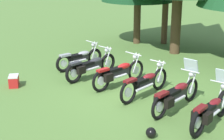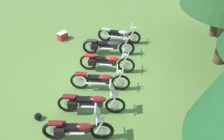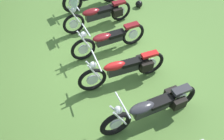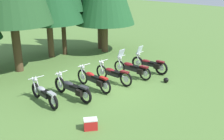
{
  "view_description": "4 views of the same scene",
  "coord_description": "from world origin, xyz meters",
  "px_view_note": "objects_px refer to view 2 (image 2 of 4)",
  "views": [
    {
      "loc": [
        7.75,
        -7.26,
        4.15
      ],
      "look_at": [
        -0.73,
        -0.22,
        0.59
      ],
      "focal_mm": 55.29,
      "sensor_mm": 36.0,
      "label": 1
    },
    {
      "loc": [
        8.44,
        2.01,
        6.93
      ],
      "look_at": [
        0.49,
        0.45,
        0.92
      ],
      "focal_mm": 42.87,
      "sensor_mm": 36.0,
      "label": 2
    },
    {
      "loc": [
        -4.5,
        1.5,
        4.89
      ],
      "look_at": [
        -0.82,
        0.35,
        0.74
      ],
      "focal_mm": 38.11,
      "sensor_mm": 36.0,
      "label": 3
    },
    {
      "loc": [
        -7.58,
        -9.41,
        4.98
      ],
      "look_at": [
        0.58,
        0.05,
        0.65
      ],
      "focal_mm": 42.83,
      "sensor_mm": 36.0,
      "label": 4
    }
  ],
  "objects_px": {
    "motorcycle_1": "(108,46)",
    "motorcycle_2": "(106,62)",
    "motorcycle_4": "(90,102)",
    "motorcycle_5": "(77,129)",
    "motorcycle_0": "(119,35)",
    "dropped_helmet": "(38,116)",
    "picnic_cooler": "(63,36)",
    "motorcycle_3": "(100,80)"
  },
  "relations": [
    {
      "from": "motorcycle_1",
      "to": "motorcycle_4",
      "type": "relative_size",
      "value": 1.02
    },
    {
      "from": "motorcycle_2",
      "to": "dropped_helmet",
      "type": "xyz_separation_m",
      "value": [
        3.21,
        -1.72,
        -0.34
      ]
    },
    {
      "from": "motorcycle_0",
      "to": "motorcycle_3",
      "type": "distance_m",
      "value": 3.73
    },
    {
      "from": "motorcycle_4",
      "to": "picnic_cooler",
      "type": "height_order",
      "value": "motorcycle_4"
    },
    {
      "from": "motorcycle_1",
      "to": "motorcycle_0",
      "type": "bearing_deg",
      "value": 66.85
    },
    {
      "from": "motorcycle_2",
      "to": "motorcycle_5",
      "type": "distance_m",
      "value": 3.77
    },
    {
      "from": "motorcycle_2",
      "to": "motorcycle_4",
      "type": "distance_m",
      "value": 2.53
    },
    {
      "from": "motorcycle_4",
      "to": "picnic_cooler",
      "type": "relative_size",
      "value": 4.22
    },
    {
      "from": "motorcycle_4",
      "to": "motorcycle_5",
      "type": "distance_m",
      "value": 1.25
    },
    {
      "from": "motorcycle_0",
      "to": "picnic_cooler",
      "type": "distance_m",
      "value": 2.92
    },
    {
      "from": "motorcycle_5",
      "to": "dropped_helmet",
      "type": "relative_size",
      "value": 8.64
    },
    {
      "from": "motorcycle_0",
      "to": "dropped_helmet",
      "type": "xyz_separation_m",
      "value": [
        5.7,
        -1.86,
        -0.3
      ]
    },
    {
      "from": "motorcycle_0",
      "to": "motorcycle_4",
      "type": "bearing_deg",
      "value": -92.23
    },
    {
      "from": "motorcycle_4",
      "to": "picnic_cooler",
      "type": "bearing_deg",
      "value": 111.51
    },
    {
      "from": "motorcycle_1",
      "to": "motorcycle_5",
      "type": "bearing_deg",
      "value": -95.76
    },
    {
      "from": "motorcycle_1",
      "to": "motorcycle_2",
      "type": "height_order",
      "value": "motorcycle_2"
    },
    {
      "from": "motorcycle_2",
      "to": "picnic_cooler",
      "type": "height_order",
      "value": "motorcycle_2"
    },
    {
      "from": "dropped_helmet",
      "to": "motorcycle_0",
      "type": "bearing_deg",
      "value": 161.93
    },
    {
      "from": "motorcycle_0",
      "to": "picnic_cooler",
      "type": "bearing_deg",
      "value": -175.55
    },
    {
      "from": "motorcycle_2",
      "to": "dropped_helmet",
      "type": "bearing_deg",
      "value": -121.35
    },
    {
      "from": "motorcycle_1",
      "to": "picnic_cooler",
      "type": "distance_m",
      "value": 2.73
    },
    {
      "from": "motorcycle_3",
      "to": "picnic_cooler",
      "type": "bearing_deg",
      "value": 121.24
    },
    {
      "from": "dropped_helmet",
      "to": "motorcycle_3",
      "type": "bearing_deg",
      "value": 138.25
    },
    {
      "from": "motorcycle_2",
      "to": "motorcycle_1",
      "type": "bearing_deg",
      "value": 95.84
    },
    {
      "from": "motorcycle_1",
      "to": "picnic_cooler",
      "type": "xyz_separation_m",
      "value": [
        -0.94,
        -2.55,
        -0.26
      ]
    },
    {
      "from": "motorcycle_3",
      "to": "motorcycle_5",
      "type": "distance_m",
      "value": 2.54
    },
    {
      "from": "motorcycle_3",
      "to": "motorcycle_4",
      "type": "relative_size",
      "value": 0.98
    },
    {
      "from": "motorcycle_0",
      "to": "motorcycle_2",
      "type": "bearing_deg",
      "value": -93.77
    },
    {
      "from": "motorcycle_1",
      "to": "dropped_helmet",
      "type": "relative_size",
      "value": 9.33
    },
    {
      "from": "picnic_cooler",
      "to": "motorcycle_3",
      "type": "bearing_deg",
      "value": 38.94
    },
    {
      "from": "motorcycle_0",
      "to": "motorcycle_5",
      "type": "distance_m",
      "value": 6.26
    },
    {
      "from": "motorcycle_0",
      "to": "dropped_helmet",
      "type": "relative_size",
      "value": 8.34
    },
    {
      "from": "motorcycle_1",
      "to": "motorcycle_4",
      "type": "xyz_separation_m",
      "value": [
        3.83,
        0.2,
        0.03
      ]
    },
    {
      "from": "motorcycle_4",
      "to": "dropped_helmet",
      "type": "bearing_deg",
      "value": -166.68
    },
    {
      "from": "motorcycle_1",
      "to": "motorcycle_5",
      "type": "xyz_separation_m",
      "value": [
        5.07,
        0.1,
        0.01
      ]
    },
    {
      "from": "motorcycle_0",
      "to": "motorcycle_5",
      "type": "height_order",
      "value": "motorcycle_5"
    },
    {
      "from": "motorcycle_1",
      "to": "motorcycle_3",
      "type": "xyz_separation_m",
      "value": [
        2.54,
        0.25,
        0.01
      ]
    },
    {
      "from": "motorcycle_0",
      "to": "motorcycle_5",
      "type": "bearing_deg",
      "value": -92.83
    },
    {
      "from": "motorcycle_1",
      "to": "picnic_cooler",
      "type": "relative_size",
      "value": 4.29
    },
    {
      "from": "picnic_cooler",
      "to": "motorcycle_1",
      "type": "bearing_deg",
      "value": 69.86
    },
    {
      "from": "picnic_cooler",
      "to": "motorcycle_2",
      "type": "bearing_deg",
      "value": 50.98
    },
    {
      "from": "motorcycle_3",
      "to": "dropped_helmet",
      "type": "relative_size",
      "value": 8.96
    }
  ]
}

